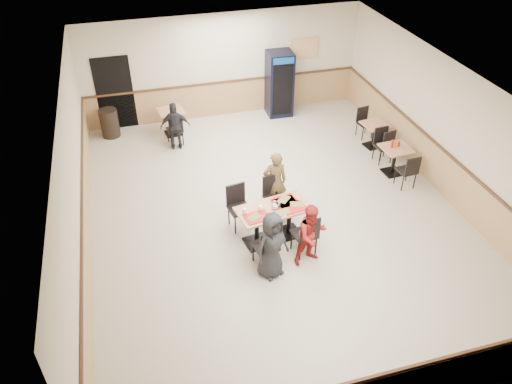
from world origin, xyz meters
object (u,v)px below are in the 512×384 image
object	(u,v)px
back_table	(172,118)
trash_bin	(110,123)
diner_woman_right	(312,235)
pepsi_cooler	(279,84)
lone_diner	(175,126)
main_table	(273,218)
side_table_near	(395,156)
side_table_far	(374,131)
diner_woman_left	(272,245)
diner_man_opposite	(275,182)

from	to	relation	value
back_table	trash_bin	bearing A→B (deg)	168.19
diner_woman_right	pepsi_cooler	distance (m)	6.39
diner_woman_right	lone_diner	world-z (taller)	diner_woman_right
main_table	trash_bin	distance (m)	6.18
diner_woman_right	side_table_near	world-z (taller)	diner_woman_right
main_table	side_table_near	size ratio (longest dim) A/B	2.18
side_table_far	diner_woman_left	bearing A→B (deg)	-136.52
lone_diner	side_table_near	distance (m)	5.64
diner_woman_right	trash_bin	size ratio (longest dim) A/B	1.70
diner_woman_right	side_table_near	bearing A→B (deg)	25.04
side_table_far	lone_diner	bearing A→B (deg)	165.38
main_table	side_table_far	xyz separation A→B (m)	(3.71, 2.87, -0.08)
diner_man_opposite	trash_bin	size ratio (longest dim) A/B	1.87
main_table	lone_diner	world-z (taller)	lone_diner
main_table	back_table	world-z (taller)	main_table
diner_woman_right	back_table	bearing A→B (deg)	95.30
pepsi_cooler	diner_woman_right	bearing A→B (deg)	-100.31
diner_woman_right	side_table_far	xyz separation A→B (m)	(3.20, 3.70, -0.22)
side_table_far	back_table	world-z (taller)	back_table
diner_woman_left	lone_diner	size ratio (longest dim) A/B	1.08
diner_woman_left	diner_woman_right	xyz separation A→B (m)	(0.84, 0.13, -0.05)
lone_diner	side_table_near	world-z (taller)	lone_diner
diner_woman_left	diner_woman_right	bearing A→B (deg)	-13.85
trash_bin	side_table_near	bearing A→B (deg)	-29.84
main_table	trash_bin	size ratio (longest dim) A/B	2.00
diner_man_opposite	diner_woman_right	bearing A→B (deg)	99.28
lone_diner	back_table	world-z (taller)	lone_diner
diner_woman_left	trash_bin	size ratio (longest dim) A/B	1.81
main_table	diner_man_opposite	size ratio (longest dim) A/B	1.07
lone_diner	side_table_near	bearing A→B (deg)	157.55
diner_woman_right	side_table_near	xyz separation A→B (m)	(3.09, 2.38, -0.19)
lone_diner	main_table	bearing A→B (deg)	113.80
back_table	pepsi_cooler	world-z (taller)	pepsi_cooler
main_table	side_table_far	distance (m)	4.69
back_table	diner_man_opposite	bearing A→B (deg)	-67.05
diner_woman_left	side_table_near	size ratio (longest dim) A/B	1.97
diner_woman_right	side_table_far	world-z (taller)	diner_woman_right
lone_diner	diner_woman_right	bearing A→B (deg)	116.13
trash_bin	back_table	bearing A→B (deg)	-11.81
side_table_near	side_table_far	xyz separation A→B (m)	(0.11, 1.32, -0.03)
main_table	trash_bin	xyz separation A→B (m)	(-3.06, 5.36, -0.13)
diner_man_opposite	trash_bin	distance (m)	5.57
diner_woman_right	main_table	bearing A→B (deg)	108.64
side_table_near	pepsi_cooler	size ratio (longest dim) A/B	0.38
side_table_far	pepsi_cooler	distance (m)	3.18
side_table_near	trash_bin	xyz separation A→B (m)	(-6.65, 3.82, -0.09)
diner_man_opposite	lone_diner	world-z (taller)	diner_man_opposite
lone_diner	pepsi_cooler	bearing A→B (deg)	-153.98
main_table	diner_woman_right	size ratio (longest dim) A/B	1.18
diner_woman_right	back_table	size ratio (longest dim) A/B	1.79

